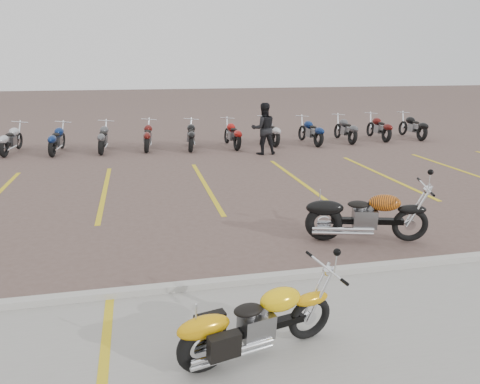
% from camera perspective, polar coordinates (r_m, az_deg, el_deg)
% --- Properties ---
extents(ground, '(100.00, 100.00, 0.00)m').
position_cam_1_polar(ground, '(9.21, -0.50, -5.50)').
color(ground, brown).
rests_on(ground, ground).
extents(curb, '(60.00, 0.18, 0.12)m').
position_cam_1_polar(curb, '(7.40, 2.78, -10.54)').
color(curb, '#ADAAA3').
rests_on(curb, ground).
extents(parking_stripes, '(38.00, 5.50, 0.01)m').
position_cam_1_polar(parking_stripes, '(12.96, -4.20, 0.80)').
color(parking_stripes, gold).
rests_on(parking_stripes, ground).
extents(yellow_cruiser, '(1.97, 0.60, 0.82)m').
position_cam_1_polar(yellow_cruiser, '(5.59, 1.72, -15.81)').
color(yellow_cruiser, black).
rests_on(yellow_cruiser, ground).
extents(flame_cruiser, '(2.25, 0.78, 0.95)m').
position_cam_1_polar(flame_cruiser, '(9.15, 14.82, -3.04)').
color(flame_cruiser, black).
rests_on(flame_cruiser, ground).
extents(person_b, '(0.92, 0.72, 1.88)m').
position_cam_1_polar(person_b, '(17.20, 2.88, 7.71)').
color(person_b, black).
rests_on(person_b, ground).
extents(bg_bike_row, '(20.46, 2.00, 1.10)m').
position_cam_1_polar(bg_bike_row, '(18.66, -6.23, 7.07)').
color(bg_bike_row, black).
rests_on(bg_bike_row, ground).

